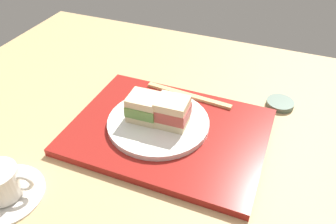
{
  "coord_description": "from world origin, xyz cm",
  "views": [
    {
      "loc": [
        -18.35,
        55.71,
        51.97
      ],
      "look_at": [
        4.04,
        0.14,
        5.0
      ],
      "focal_mm": 36.57,
      "sensor_mm": 36.0,
      "label": 1
    }
  ],
  "objects_px": {
    "sandwich_far": "(144,107)",
    "chopsticks_pair": "(188,95)",
    "sandwich_plate": "(158,122)",
    "coffee_cup": "(1,186)",
    "sandwich_near": "(172,112)",
    "small_sauce_dish": "(280,103)"
  },
  "relations": [
    {
      "from": "sandwich_near",
      "to": "small_sauce_dish",
      "type": "xyz_separation_m",
      "value": [
        -0.21,
        -0.2,
        -0.06
      ]
    },
    {
      "from": "small_sauce_dish",
      "to": "sandwich_near",
      "type": "bearing_deg",
      "value": 43.16
    },
    {
      "from": "sandwich_plate",
      "to": "coffee_cup",
      "type": "distance_m",
      "value": 0.34
    },
    {
      "from": "coffee_cup",
      "to": "small_sauce_dish",
      "type": "xyz_separation_m",
      "value": [
        -0.44,
        -0.48,
        -0.02
      ]
    },
    {
      "from": "sandwich_far",
      "to": "chopsticks_pair",
      "type": "xyz_separation_m",
      "value": [
        -0.06,
        -0.13,
        -0.04
      ]
    },
    {
      "from": "sandwich_near",
      "to": "sandwich_far",
      "type": "height_order",
      "value": "sandwich_near"
    },
    {
      "from": "sandwich_plate",
      "to": "sandwich_near",
      "type": "height_order",
      "value": "sandwich_near"
    },
    {
      "from": "sandwich_plate",
      "to": "chopsticks_pair",
      "type": "distance_m",
      "value": 0.13
    },
    {
      "from": "sandwich_near",
      "to": "sandwich_far",
      "type": "xyz_separation_m",
      "value": [
        0.06,
        0.0,
        -0.0
      ]
    },
    {
      "from": "chopsticks_pair",
      "to": "sandwich_far",
      "type": "bearing_deg",
      "value": 65.93
    },
    {
      "from": "coffee_cup",
      "to": "small_sauce_dish",
      "type": "distance_m",
      "value": 0.65
    },
    {
      "from": "sandwich_plate",
      "to": "chopsticks_pair",
      "type": "relative_size",
      "value": 1.01
    },
    {
      "from": "sandwich_plate",
      "to": "sandwich_far",
      "type": "distance_m",
      "value": 0.05
    },
    {
      "from": "sandwich_far",
      "to": "small_sauce_dish",
      "type": "xyz_separation_m",
      "value": [
        -0.28,
        -0.2,
        -0.05
      ]
    },
    {
      "from": "sandwich_plate",
      "to": "small_sauce_dish",
      "type": "bearing_deg",
      "value": -140.55
    },
    {
      "from": "chopsticks_pair",
      "to": "sandwich_near",
      "type": "bearing_deg",
      "value": 92.61
    },
    {
      "from": "sandwich_far",
      "to": "sandwich_near",
      "type": "bearing_deg",
      "value": -176.12
    },
    {
      "from": "sandwich_near",
      "to": "sandwich_plate",
      "type": "bearing_deg",
      "value": 3.88
    },
    {
      "from": "sandwich_near",
      "to": "small_sauce_dish",
      "type": "bearing_deg",
      "value": -136.84
    },
    {
      "from": "sandwich_far",
      "to": "chopsticks_pair",
      "type": "height_order",
      "value": "sandwich_far"
    },
    {
      "from": "sandwich_far",
      "to": "coffee_cup",
      "type": "relative_size",
      "value": 0.48
    },
    {
      "from": "sandwich_plate",
      "to": "coffee_cup",
      "type": "xyz_separation_m",
      "value": [
        0.2,
        0.28,
        0.0
      ]
    }
  ]
}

